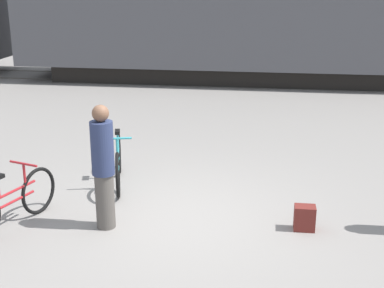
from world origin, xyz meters
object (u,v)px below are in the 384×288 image
(bicycle_maroon, at_px, (11,203))
(backpack, at_px, (305,218))
(person_in_navy, at_px, (103,167))
(bicycle_teal, at_px, (118,162))

(bicycle_maroon, xyz_separation_m, backpack, (3.89, 0.50, -0.19))
(person_in_navy, bearing_deg, backpack, -73.30)
(person_in_navy, height_order, backpack, person_in_navy)
(bicycle_maroon, relative_size, backpack, 4.98)
(person_in_navy, xyz_separation_m, backpack, (2.65, 0.29, -0.70))
(bicycle_teal, distance_m, person_in_navy, 1.64)
(bicycle_teal, relative_size, person_in_navy, 1.02)
(bicycle_maroon, distance_m, person_in_navy, 1.35)
(bicycle_teal, height_order, person_in_navy, person_in_navy)
(bicycle_teal, xyz_separation_m, person_in_navy, (0.25, -1.54, 0.49))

